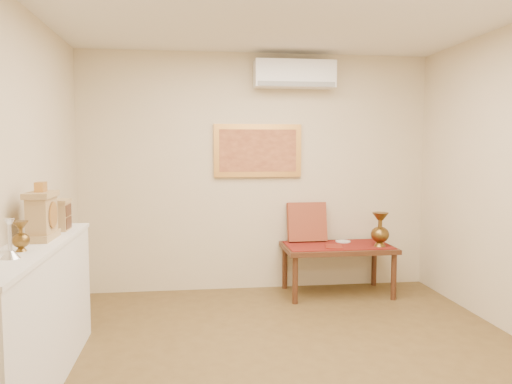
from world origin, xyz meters
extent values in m
plane|color=brown|center=(0.00, 0.00, 0.00)|extent=(4.50, 4.50, 0.00)
cube|color=beige|center=(0.00, 2.25, 1.35)|extent=(4.00, 0.02, 2.70)
cube|color=beige|center=(0.00, -2.25, 1.35)|extent=(4.00, 0.02, 2.70)
cube|color=maroon|center=(0.85, 1.88, 0.55)|extent=(1.14, 0.59, 0.01)
cylinder|color=white|center=(0.96, 2.03, 0.56)|extent=(0.17, 0.17, 0.01)
cube|color=maroon|center=(0.77, 1.75, 0.56)|extent=(0.23, 0.28, 0.01)
cube|color=maroon|center=(0.56, 2.13, 0.78)|extent=(0.45, 0.19, 0.46)
cube|color=white|center=(-1.82, 0.00, 0.47)|extent=(0.35, 2.00, 0.95)
cube|color=white|center=(-1.82, 0.00, 0.96)|extent=(0.37, 2.02, 0.03)
cube|color=tan|center=(-1.81, 0.24, 1.00)|extent=(0.16, 0.36, 0.05)
cube|color=tan|center=(-1.81, 0.24, 1.16)|extent=(0.14, 0.30, 0.25)
cylinder|color=beige|center=(-1.74, 0.24, 1.16)|extent=(0.01, 0.17, 0.17)
cylinder|color=#CD8F41|center=(-1.73, 0.24, 1.16)|extent=(0.01, 0.19, 0.19)
cube|color=tan|center=(-1.81, 0.24, 1.30)|extent=(0.17, 0.34, 0.04)
cube|color=#CD8F41|center=(-1.81, 0.24, 1.35)|extent=(0.06, 0.11, 0.07)
cube|color=tan|center=(-1.80, 0.64, 1.09)|extent=(0.15, 0.20, 0.22)
cube|color=#492615|center=(-1.72, 0.64, 1.04)|extent=(0.01, 0.17, 0.09)
cube|color=#492615|center=(-1.72, 0.64, 1.14)|extent=(0.01, 0.17, 0.09)
cube|color=tan|center=(-1.80, 0.64, 1.21)|extent=(0.16, 0.21, 0.02)
cube|color=#492615|center=(0.85, 1.88, 0.53)|extent=(1.20, 0.70, 0.05)
cylinder|color=#492615|center=(0.31, 1.59, 0.25)|extent=(0.06, 0.06, 0.50)
cylinder|color=#492615|center=(1.39, 1.59, 0.25)|extent=(0.06, 0.06, 0.50)
cylinder|color=#492615|center=(0.31, 2.17, 0.25)|extent=(0.06, 0.06, 0.50)
cylinder|color=#492615|center=(1.39, 2.17, 0.25)|extent=(0.06, 0.06, 0.50)
cube|color=#CD8F41|center=(0.00, 2.23, 1.60)|extent=(1.00, 0.05, 0.60)
cube|color=#C47044|center=(0.00, 2.20, 1.60)|extent=(0.88, 0.01, 0.48)
cube|color=white|center=(0.40, 2.12, 2.45)|extent=(0.90, 0.24, 0.30)
cube|color=gray|center=(0.40, 2.00, 2.33)|extent=(0.86, 0.02, 0.05)
camera|label=1|loc=(-0.76, -3.43, 1.63)|focal=35.00mm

